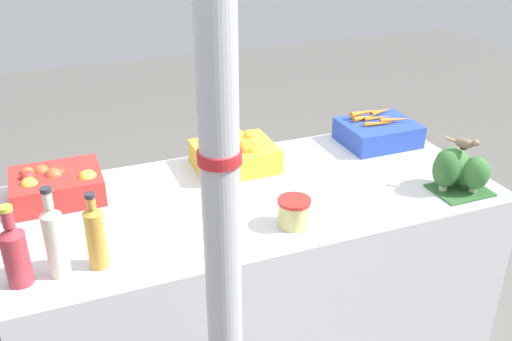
{
  "coord_description": "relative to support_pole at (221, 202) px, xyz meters",
  "views": [
    {
      "loc": [
        -0.73,
        -1.85,
        1.89
      ],
      "look_at": [
        0.0,
        0.0,
        0.9
      ],
      "focal_mm": 40.0,
      "sensor_mm": 36.0,
      "label": 1
    }
  ],
  "objects": [
    {
      "name": "market_table",
      "position": [
        0.37,
        0.72,
        -0.82
      ],
      "size": [
        1.91,
        0.86,
        0.8
      ],
      "primitive_type": "cube",
      "color": "silver",
      "rests_on": "ground_plane"
    },
    {
      "name": "support_pole",
      "position": [
        0.0,
        0.0,
        0.0
      ],
      "size": [
        0.11,
        0.11,
        2.43
      ],
      "color": "#B7BABF",
      "rests_on": "ground_plane"
    },
    {
      "name": "apple_crate",
      "position": [
        -0.36,
        0.96,
        -0.36
      ],
      "size": [
        0.34,
        0.28,
        0.13
      ],
      "color": "red",
      "rests_on": "market_table"
    },
    {
      "name": "orange_crate",
      "position": [
        0.38,
        0.97,
        -0.36
      ],
      "size": [
        0.34,
        0.28,
        0.14
      ],
      "color": "gold",
      "rests_on": "market_table"
    },
    {
      "name": "carrot_crate",
      "position": [
        1.09,
        0.97,
        -0.36
      ],
      "size": [
        0.34,
        0.28,
        0.14
      ],
      "color": "#2847B7",
      "rests_on": "market_table"
    },
    {
      "name": "broccoli_pile",
      "position": [
        1.13,
        0.45,
        -0.33
      ],
      "size": [
        0.23,
        0.21,
        0.18
      ],
      "color": "#2D602D",
      "rests_on": "market_table"
    },
    {
      "name": "juice_bottle_ruby",
      "position": [
        -0.51,
        0.45,
        -0.31
      ],
      "size": [
        0.08,
        0.08,
        0.27
      ],
      "color": "#B2333D",
      "rests_on": "market_table"
    },
    {
      "name": "juice_bottle_cloudy",
      "position": [
        -0.39,
        0.45,
        -0.29
      ],
      "size": [
        0.06,
        0.06,
        0.31
      ],
      "color": "beige",
      "rests_on": "market_table"
    },
    {
      "name": "juice_bottle_amber",
      "position": [
        -0.27,
        0.45,
        -0.3
      ],
      "size": [
        0.06,
        0.06,
        0.27
      ],
      "color": "gold",
      "rests_on": "market_table"
    },
    {
      "name": "pickle_jar",
      "position": [
        0.41,
        0.45,
        -0.37
      ],
      "size": [
        0.12,
        0.12,
        0.1
      ],
      "color": "#D1CC75",
      "rests_on": "market_table"
    },
    {
      "name": "sparrow_bird",
      "position": [
        1.14,
        0.45,
        -0.22
      ],
      "size": [
        0.09,
        0.12,
        0.05
      ],
      "rotation": [
        0.0,
        0.0,
        -0.96
      ],
      "color": "#4C3D2D",
      "rests_on": "broccoli_pile"
    }
  ]
}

